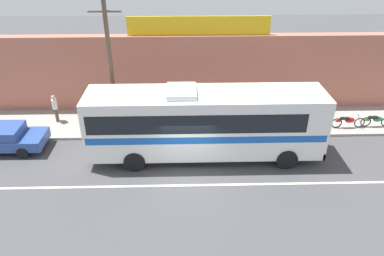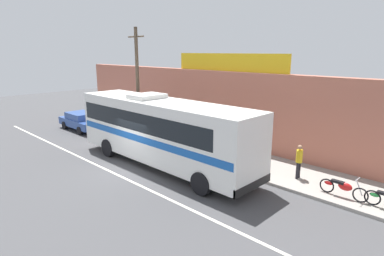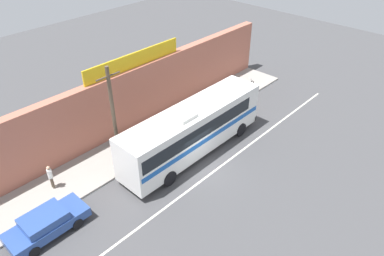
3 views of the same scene
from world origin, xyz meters
name	(u,v)px [view 1 (image 1 of 3)]	position (x,y,z in m)	size (l,w,h in m)	color
ground_plane	(188,175)	(0.00, 0.00, 0.00)	(70.00, 70.00, 0.00)	#444447
sidewalk_slab	(187,122)	(0.00, 5.20, 0.07)	(30.00, 3.60, 0.14)	gray
storefront_facade	(186,73)	(0.00, 7.35, 2.40)	(30.00, 0.70, 4.80)	#B26651
storefront_billboard	(199,26)	(0.79, 7.35, 5.35)	(8.45, 0.12, 1.10)	gold
road_center_stripe	(188,185)	(0.00, -0.80, 0.00)	(30.00, 0.14, 0.01)	silver
intercity_bus	(204,121)	(0.81, 1.67, 2.07)	(11.64, 2.68, 3.78)	white
parked_car	(3,138)	(-9.74, 2.52, 0.74)	(4.34, 1.91, 1.37)	#2D4C93
utility_pole	(111,71)	(-3.88, 3.72, 3.97)	(1.60, 0.22, 7.39)	brown
motorcycle_black	(376,120)	(11.07, 4.26, 0.57)	(1.85, 0.56, 0.94)	black
motorcycle_blue	(348,121)	(9.37, 4.17, 0.57)	(1.96, 0.56, 0.94)	black
pedestrian_by_curb	(308,109)	(7.12, 4.78, 1.10)	(0.30, 0.48, 1.65)	black
pedestrian_near_shop	(55,106)	(-7.81, 5.44, 1.12)	(0.30, 0.48, 1.69)	brown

